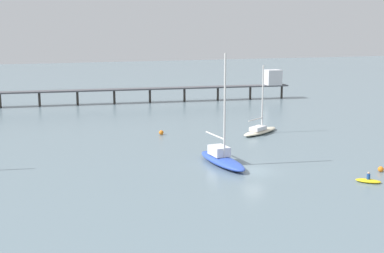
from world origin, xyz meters
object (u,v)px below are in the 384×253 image
sailboat_blue (222,158)px  mooring_buoy_mid (381,169)px  dinghy_yellow (368,180)px  mooring_buoy_outer (161,133)px  sailboat_cream (260,130)px  pier (185,85)px

sailboat_blue → mooring_buoy_mid: size_ratio=20.49×
dinghy_yellow → mooring_buoy_mid: dinghy_yellow is taller
dinghy_yellow → mooring_buoy_outer: bearing=113.2°
sailboat_blue → dinghy_yellow: (11.45, -11.86, -0.61)m
sailboat_blue → sailboat_cream: 19.24m
pier → sailboat_blue: 53.54m
sailboat_blue → mooring_buoy_outer: sailboat_blue is taller
sailboat_cream → mooring_buoy_mid: bearing=-83.6°
sailboat_blue → dinghy_yellow: size_ratio=4.93×
sailboat_cream → mooring_buoy_outer: (-14.47, 4.36, -0.25)m
sailboat_blue → pier: bearing=74.8°
sailboat_blue → dinghy_yellow: sailboat_blue is taller
mooring_buoy_outer → sailboat_cream: bearing=-16.8°
sailboat_cream → mooring_buoy_outer: sailboat_cream is taller
sailboat_blue → mooring_buoy_outer: bearing=95.2°
sailboat_blue → mooring_buoy_outer: size_ratio=18.40×
pier → sailboat_blue: size_ratio=5.46×
sailboat_blue → dinghy_yellow: 16.50m
mooring_buoy_mid → mooring_buoy_outer: bearing=121.5°
sailboat_cream → mooring_buoy_mid: (2.62, -23.54, -0.28)m
mooring_buoy_outer → sailboat_blue: bearing=-84.8°
sailboat_cream → mooring_buoy_mid: 23.69m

